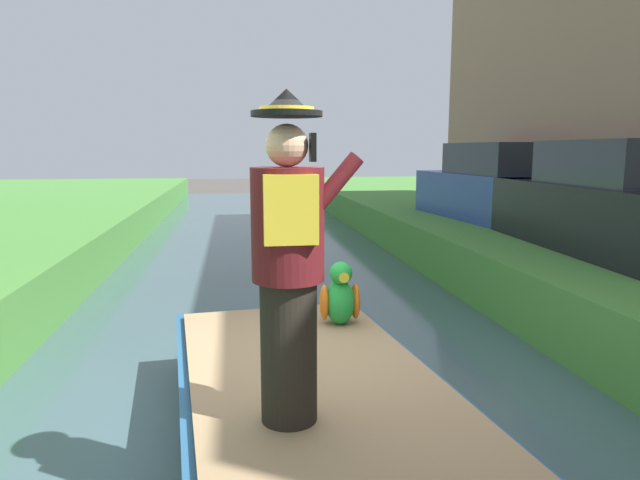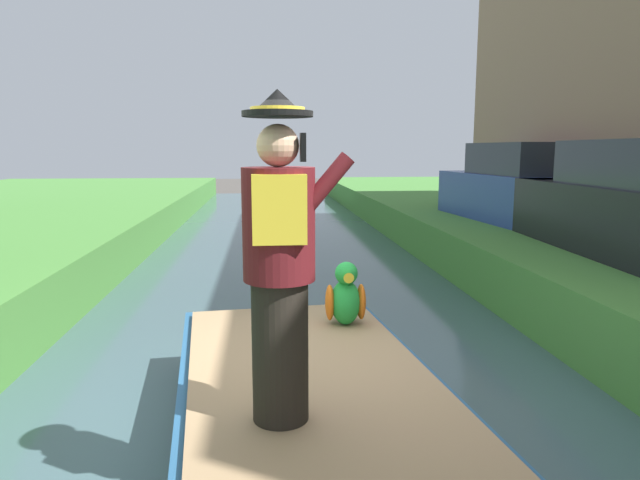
% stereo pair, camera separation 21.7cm
% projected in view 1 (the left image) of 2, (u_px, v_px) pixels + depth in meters
% --- Properties ---
extents(ground_plane, '(80.00, 80.00, 0.00)m').
position_uv_depth(ground_plane, '(308.00, 439.00, 4.43)').
color(ground_plane, '#4C4742').
extents(canal_water, '(5.37, 48.00, 0.10)m').
position_uv_depth(canal_water, '(308.00, 433.00, 4.42)').
color(canal_water, '#3D565B').
rests_on(canal_water, ground).
extents(boat, '(2.22, 4.36, 0.61)m').
position_uv_depth(boat, '(321.00, 431.00, 3.74)').
color(boat, '#23517A').
rests_on(boat, canal_water).
extents(person_pirate, '(0.61, 0.42, 1.85)m').
position_uv_depth(person_pirate, '(289.00, 262.00, 3.10)').
color(person_pirate, black).
rests_on(person_pirate, boat).
extents(parrot_plush, '(0.36, 0.35, 0.57)m').
position_uv_depth(parrot_plush, '(340.00, 297.00, 4.99)').
color(parrot_plush, green).
rests_on(parrot_plush, boat).
extents(parked_car_dark, '(1.89, 4.08, 1.50)m').
position_uv_depth(parked_car_dark, '(612.00, 204.00, 7.80)').
color(parked_car_dark, black).
rests_on(parked_car_dark, grass_bank_far).
extents(parked_car_blue, '(2.01, 4.12, 1.50)m').
position_uv_depth(parked_car_blue, '(496.00, 187.00, 11.21)').
color(parked_car_blue, '#2D4293').
rests_on(parked_car_blue, grass_bank_far).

